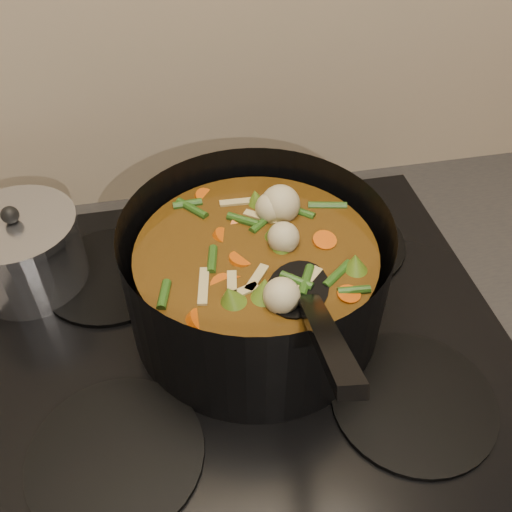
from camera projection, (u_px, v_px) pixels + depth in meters
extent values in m
cube|color=brown|center=(250.00, 504.00, 1.04)|extent=(2.60, 0.60, 0.86)
cube|color=black|center=(247.00, 355.00, 0.72)|extent=(2.64, 0.64, 0.05)
cube|color=black|center=(247.00, 338.00, 0.70)|extent=(0.62, 0.54, 0.02)
cylinder|color=black|center=(116.00, 455.00, 0.58)|extent=(0.18, 0.18, 0.01)
cylinder|color=black|center=(413.00, 400.00, 0.62)|extent=(0.18, 0.18, 0.01)
cylinder|color=black|center=(111.00, 274.00, 0.76)|extent=(0.18, 0.18, 0.01)
cylinder|color=black|center=(341.00, 242.00, 0.81)|extent=(0.18, 0.18, 0.01)
cylinder|color=black|center=(256.00, 275.00, 0.66)|extent=(0.38, 0.38, 0.15)
cylinder|color=black|center=(256.00, 314.00, 0.71)|extent=(0.30, 0.30, 0.01)
cylinder|color=#55370E|center=(256.00, 282.00, 0.67)|extent=(0.27, 0.27, 0.10)
cylinder|color=#D34609|center=(291.00, 247.00, 0.64)|extent=(0.03, 0.03, 0.03)
cylinder|color=#D34609|center=(284.00, 215.00, 0.68)|extent=(0.04, 0.04, 0.03)
cylinder|color=#D34609|center=(222.00, 199.00, 0.70)|extent=(0.04, 0.04, 0.03)
cylinder|color=#D34609|center=(208.00, 243.00, 0.64)|extent=(0.03, 0.04, 0.03)
cylinder|color=#D34609|center=(189.00, 286.00, 0.60)|extent=(0.04, 0.04, 0.03)
cylinder|color=#D34609|center=(254.00, 278.00, 0.61)|extent=(0.04, 0.04, 0.03)
cylinder|color=#D34609|center=(307.00, 283.00, 0.60)|extent=(0.04, 0.04, 0.03)
cylinder|color=#D34609|center=(345.00, 242.00, 0.65)|extent=(0.04, 0.03, 0.03)
cylinder|color=#D34609|center=(279.00, 224.00, 0.67)|extent=(0.04, 0.04, 0.03)
cylinder|color=#D34609|center=(229.00, 206.00, 0.69)|extent=(0.04, 0.04, 0.03)
cylinder|color=#D34609|center=(222.00, 245.00, 0.64)|extent=(0.03, 0.03, 0.03)
cylinder|color=#D34609|center=(201.00, 278.00, 0.61)|extent=(0.04, 0.04, 0.03)
sphere|color=#C7BB8C|center=(311.00, 236.00, 0.63)|extent=(0.04, 0.04, 0.04)
sphere|color=#C7BB8C|center=(227.00, 212.00, 0.66)|extent=(0.04, 0.04, 0.04)
sphere|color=#C7BB8C|center=(220.00, 277.00, 0.59)|extent=(0.04, 0.04, 0.04)
sphere|color=#C7BB8C|center=(312.00, 254.00, 0.61)|extent=(0.04, 0.04, 0.04)
cone|color=#4D701C|center=(201.00, 290.00, 0.58)|extent=(0.04, 0.04, 0.04)
cone|color=#4D701C|center=(301.00, 296.00, 0.58)|extent=(0.04, 0.04, 0.04)
cone|color=#4D701C|center=(330.00, 234.00, 0.64)|extent=(0.04, 0.04, 0.04)
cone|color=#4D701C|center=(260.00, 198.00, 0.69)|extent=(0.04, 0.04, 0.04)
cone|color=#4D701C|center=(185.00, 229.00, 0.65)|extent=(0.04, 0.04, 0.04)
cone|color=#4D701C|center=(204.00, 292.00, 0.58)|extent=(0.04, 0.04, 0.04)
cone|color=#4D701C|center=(305.00, 294.00, 0.58)|extent=(0.04, 0.04, 0.04)
cylinder|color=#2D5619|center=(274.00, 224.00, 0.66)|extent=(0.01, 0.04, 0.01)
cylinder|color=#2D5619|center=(222.00, 196.00, 0.70)|extent=(0.04, 0.03, 0.01)
cylinder|color=#2D5619|center=(185.00, 235.00, 0.65)|extent=(0.04, 0.02, 0.01)
cylinder|color=#2D5619|center=(206.00, 273.00, 0.60)|extent=(0.03, 0.04, 0.01)
cylinder|color=#2D5619|center=(254.00, 278.00, 0.60)|extent=(0.03, 0.04, 0.01)
cylinder|color=#2D5619|center=(332.00, 294.00, 0.58)|extent=(0.04, 0.02, 0.01)
cylinder|color=#2D5619|center=(330.00, 240.00, 0.64)|extent=(0.04, 0.03, 0.01)
cylinder|color=#2D5619|center=(283.00, 215.00, 0.67)|extent=(0.01, 0.04, 0.01)
cylinder|color=#2D5619|center=(241.00, 223.00, 0.66)|extent=(0.04, 0.03, 0.01)
cylinder|color=#2D5619|center=(170.00, 231.00, 0.65)|extent=(0.04, 0.02, 0.01)
cylinder|color=#2D5619|center=(190.00, 279.00, 0.60)|extent=(0.03, 0.04, 0.01)
cylinder|color=#2D5619|center=(251.00, 291.00, 0.58)|extent=(0.03, 0.04, 0.01)
cube|color=tan|center=(196.00, 231.00, 0.65)|extent=(0.04, 0.01, 0.00)
cube|color=tan|center=(209.00, 286.00, 0.59)|extent=(0.02, 0.04, 0.00)
cube|color=tan|center=(294.00, 291.00, 0.59)|extent=(0.04, 0.03, 0.00)
cube|color=tan|center=(320.00, 237.00, 0.64)|extent=(0.04, 0.04, 0.00)
cube|color=tan|center=(259.00, 206.00, 0.68)|extent=(0.03, 0.04, 0.00)
cube|color=tan|center=(195.00, 233.00, 0.65)|extent=(0.04, 0.02, 0.00)
cube|color=tan|center=(212.00, 288.00, 0.59)|extent=(0.01, 0.04, 0.00)
ellipsoid|color=black|center=(298.00, 290.00, 0.59)|extent=(0.10, 0.10, 0.01)
cube|color=black|center=(326.00, 337.00, 0.48)|extent=(0.04, 0.18, 0.11)
cylinder|color=silver|center=(26.00, 255.00, 0.73)|extent=(0.14, 0.14, 0.09)
cylinder|color=silver|center=(14.00, 225.00, 0.69)|extent=(0.15, 0.15, 0.01)
sphere|color=black|center=(10.00, 215.00, 0.68)|extent=(0.02, 0.02, 0.02)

